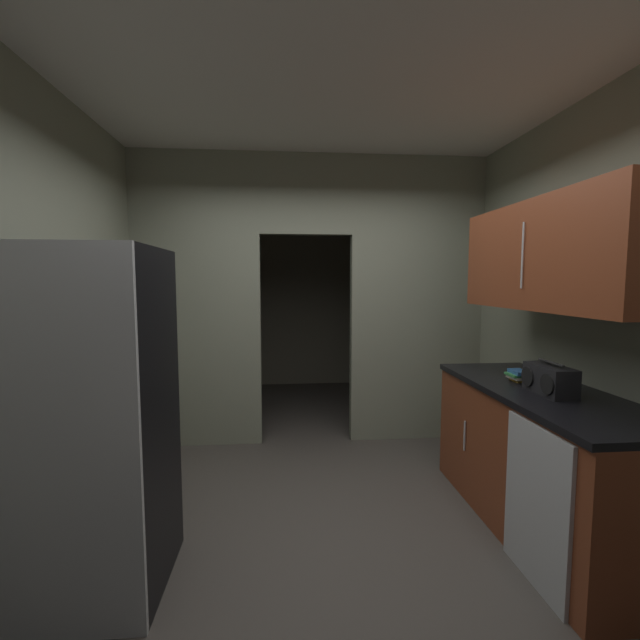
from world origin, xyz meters
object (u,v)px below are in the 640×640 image
dishwasher (536,506)px  boombox (550,380)px  refrigerator (89,422)px  book_stack (519,375)px

dishwasher → boombox: bearing=52.4°
refrigerator → book_stack: size_ratio=11.41×
refrigerator → book_stack: refrigerator is taller
refrigerator → dishwasher: bearing=-4.6°
refrigerator → boombox: 2.63m
dishwasher → book_stack: (0.30, 0.73, 0.53)m
boombox → book_stack: boombox is taller
book_stack → refrigerator: bearing=-168.3°
dishwasher → refrigerator: bearing=175.4°
boombox → book_stack: (-0.01, 0.33, -0.05)m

